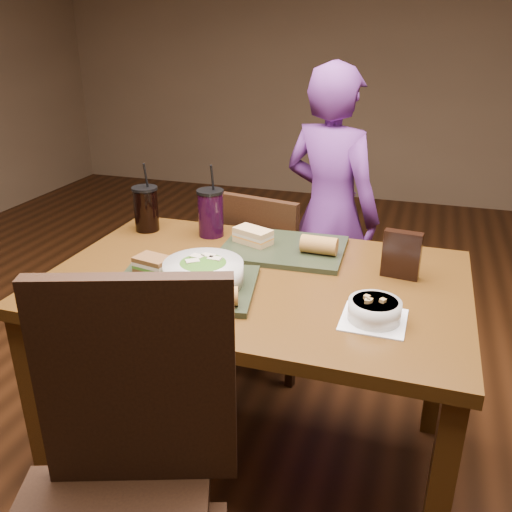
% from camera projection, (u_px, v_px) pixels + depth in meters
% --- Properties ---
extents(ground, '(6.00, 6.00, 0.00)m').
position_uv_depth(ground, '(256.00, 460.00, 2.00)').
color(ground, '#381C0B').
rests_on(ground, ground).
extents(dining_table, '(1.30, 0.85, 0.75)m').
position_uv_depth(dining_table, '(256.00, 302.00, 1.75)').
color(dining_table, '#4D2F0F').
rests_on(dining_table, ground).
extents(chair_near, '(0.56, 0.57, 1.01)m').
position_uv_depth(chair_near, '(119.00, 484.00, 1.17)').
color(chair_near, black).
rests_on(chair_near, ground).
extents(chair_far, '(0.43, 0.44, 0.86)m').
position_uv_depth(chair_far, '(262.00, 276.00, 2.35)').
color(chair_far, black).
rests_on(chair_far, ground).
extents(diner, '(0.58, 0.49, 1.35)m').
position_uv_depth(diner, '(330.00, 213.00, 2.52)').
color(diner, '#5F2973').
rests_on(diner, ground).
extents(tray_near, '(0.47, 0.39, 0.02)m').
position_uv_depth(tray_near, '(185.00, 286.00, 1.62)').
color(tray_near, black).
rests_on(tray_near, dining_table).
extents(tray_far, '(0.43, 0.34, 0.02)m').
position_uv_depth(tray_far, '(284.00, 249.00, 1.90)').
color(tray_far, black).
rests_on(tray_far, dining_table).
extents(salad_bowl, '(0.24, 0.24, 0.08)m').
position_uv_depth(salad_bowl, '(203.00, 272.00, 1.60)').
color(salad_bowl, silver).
rests_on(salad_bowl, tray_near).
extents(soup_bowl, '(0.17, 0.17, 0.07)m').
position_uv_depth(soup_bowl, '(374.00, 310.00, 1.44)').
color(soup_bowl, white).
rests_on(soup_bowl, dining_table).
extents(sandwich_near, '(0.12, 0.09, 0.05)m').
position_uv_depth(sandwich_near, '(153.00, 265.00, 1.69)').
color(sandwich_near, '#593819').
rests_on(sandwich_near, tray_near).
extents(sandwich_far, '(0.15, 0.12, 0.05)m').
position_uv_depth(sandwich_far, '(253.00, 236.00, 1.92)').
color(sandwich_far, tan).
rests_on(sandwich_far, tray_far).
extents(baguette_near, '(0.12, 0.08, 0.05)m').
position_uv_depth(baguette_near, '(218.00, 296.00, 1.49)').
color(baguette_near, '#AD7533').
rests_on(baguette_near, tray_near).
extents(baguette_far, '(0.12, 0.06, 0.06)m').
position_uv_depth(baguette_far, '(319.00, 245.00, 1.83)').
color(baguette_far, '#AD7533').
rests_on(baguette_far, tray_far).
extents(cup_cola, '(0.10, 0.10, 0.27)m').
position_uv_depth(cup_cola, '(146.00, 208.00, 2.07)').
color(cup_cola, black).
rests_on(cup_cola, dining_table).
extents(cup_berry, '(0.10, 0.10, 0.27)m').
position_uv_depth(cup_berry, '(211.00, 213.00, 2.01)').
color(cup_berry, black).
rests_on(cup_berry, dining_table).
extents(chip_bag, '(0.12, 0.05, 0.15)m').
position_uv_depth(chip_bag, '(402.00, 255.00, 1.68)').
color(chip_bag, black).
rests_on(chip_bag, dining_table).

